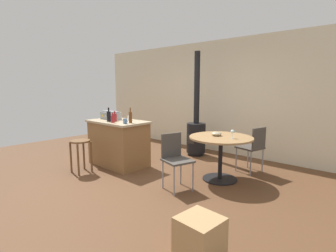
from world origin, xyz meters
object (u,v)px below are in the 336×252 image
at_px(kitchen_island, 119,143).
at_px(wine_glass, 233,132).
at_px(bottle_0, 130,117).
at_px(wooden_stool, 81,148).
at_px(folding_chair_near, 175,157).
at_px(wood_stove, 196,131).
at_px(cup_1, 130,118).
at_px(folding_chair_far, 253,146).
at_px(dining_table, 221,147).
at_px(bottle_3, 109,116).
at_px(cardboard_box, 200,236).
at_px(toolbox, 111,115).
at_px(bottle_1, 113,119).
at_px(cup_0, 125,121).
at_px(bottle_2, 115,117).
at_px(serving_bowl, 216,134).

xyz_separation_m(kitchen_island, wine_glass, (2.21, 0.64, 0.40)).
distance_m(kitchen_island, bottle_0, 0.72).
bearing_deg(wooden_stool, folding_chair_near, 17.90).
xyz_separation_m(folding_chair_near, wood_stove, (-0.95, 1.88, 0.06)).
relative_size(wooden_stool, cup_1, 5.12).
height_order(folding_chair_far, cup_1, cup_1).
height_order(dining_table, bottle_3, bottle_3).
bearing_deg(folding_chair_near, cardboard_box, -41.57).
height_order(kitchen_island, wooden_stool, kitchen_island).
distance_m(wooden_stool, wine_glass, 2.77).
bearing_deg(toolbox, bottle_0, -5.38).
relative_size(folding_chair_near, toolbox, 1.88).
relative_size(bottle_1, cardboard_box, 0.49).
relative_size(bottle_3, cup_0, 2.59).
relative_size(wood_stove, bottle_0, 8.27).
relative_size(folding_chair_near, cardboard_box, 2.25).
distance_m(wooden_stool, bottle_1, 0.81).
relative_size(bottle_1, cup_1, 1.59).
bearing_deg(folding_chair_far, bottle_1, -142.86).
distance_m(bottle_0, bottle_2, 0.41).
relative_size(bottle_3, cup_1, 2.31).
bearing_deg(cup_0, wooden_stool, -133.73).
bearing_deg(cardboard_box, wooden_stool, 170.61).
bearing_deg(bottle_3, wood_stove, 68.33).
height_order(wooden_stool, cup_0, cup_0).
distance_m(kitchen_island, wooden_stool, 0.78).
xyz_separation_m(wooden_stool, wine_glass, (2.36, 1.40, 0.40)).
xyz_separation_m(folding_chair_far, bottle_3, (-2.29, -1.55, 0.51)).
relative_size(cup_1, serving_bowl, 0.67).
relative_size(dining_table, cup_0, 10.02).
bearing_deg(wood_stove, folding_chair_near, -63.17).
xyz_separation_m(dining_table, cardboard_box, (0.90, -1.90, -0.40)).
bearing_deg(cup_0, serving_bowl, 29.07).
height_order(dining_table, folding_chair_far, folding_chair_far).
xyz_separation_m(wooden_stool, bottle_3, (0.11, 0.57, 0.56)).
xyz_separation_m(folding_chair_far, bottle_1, (-2.10, -1.59, 0.48)).
relative_size(cup_1, wine_glass, 0.84).
distance_m(wine_glass, cardboard_box, 2.13).
xyz_separation_m(dining_table, bottle_0, (-1.57, -0.67, 0.45)).
distance_m(folding_chair_far, wine_glass, 0.80).
bearing_deg(cardboard_box, folding_chair_far, 103.70).
height_order(wooden_stool, bottle_0, bottle_0).
xyz_separation_m(bottle_1, serving_bowl, (1.74, 0.89, -0.20)).
distance_m(folding_chair_far, bottle_1, 2.68).
height_order(toolbox, bottle_2, bottle_2).
bearing_deg(serving_bowl, cardboard_box, -62.40).
bearing_deg(folding_chair_near, wine_glass, 56.32).
bearing_deg(folding_chair_far, kitchen_island, -148.99).
bearing_deg(dining_table, wine_glass, 0.71).
xyz_separation_m(kitchen_island, folding_chair_far, (2.26, 1.36, 0.05)).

